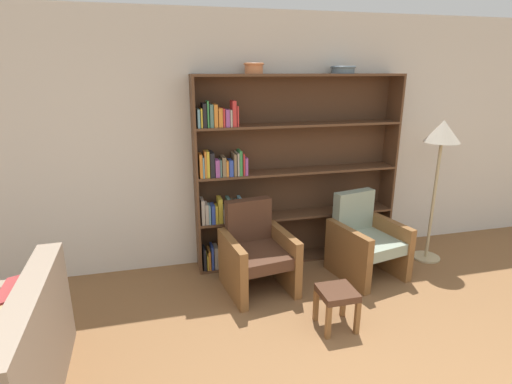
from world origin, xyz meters
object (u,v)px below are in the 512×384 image
object	(u,v)px
bowl_cream	(254,68)
armchair_leather	(256,253)
armchair_cushioned	(365,240)
floor_lamp	(442,141)
bowl_copper	(343,69)
bookshelf	(280,174)
footstool	(337,298)

from	to	relation	value
bowl_cream	armchair_leather	size ratio (longest dim) A/B	0.24
armchair_leather	armchair_cushioned	xyz separation A→B (m)	(1.22, -0.00, 0.00)
floor_lamp	armchair_cushioned	bearing A→B (deg)	-171.61
floor_lamp	bowl_copper	bearing A→B (deg)	159.06
bookshelf	bowl_cream	size ratio (longest dim) A/B	11.03
bowl_cream	footstool	bearing A→B (deg)	-73.83
footstool	floor_lamp	bearing A→B (deg)	30.63
armchair_cushioned	footstool	bearing A→B (deg)	37.00
footstool	armchair_leather	bearing A→B (deg)	121.14
bookshelf	footstool	world-z (taller)	bookshelf
bowl_cream	floor_lamp	distance (m)	2.20
armchair_leather	footstool	bearing A→B (deg)	113.16
bowl_copper	footstool	distance (m)	2.39
bowl_copper	armchair_leather	bearing A→B (deg)	-154.12
bookshelf	armchair_cushioned	xyz separation A→B (m)	(0.80, -0.56, -0.66)
floor_lamp	bowl_cream	bearing A→B (deg)	168.90
bowl_copper	armchair_cushioned	world-z (taller)	bowl_copper
bookshelf	armchair_cushioned	distance (m)	1.18
bookshelf	bowl_copper	distance (m)	1.31
bookshelf	footstool	xyz separation A→B (m)	(0.09, -1.39, -0.75)
bookshelf	armchair_leather	size ratio (longest dim) A/B	2.63
bookshelf	footstool	bearing A→B (deg)	-86.45
bowl_copper	footstool	world-z (taller)	bowl_copper
armchair_cushioned	floor_lamp	size ratio (longest dim) A/B	0.54
bowl_cream	bowl_copper	bearing A→B (deg)	0.00
bowl_copper	floor_lamp	xyz separation A→B (m)	(1.04, -0.40, -0.76)
armchair_cushioned	floor_lamp	xyz separation A→B (m)	(0.91, 0.13, 1.02)
bowl_cream	armchair_leather	world-z (taller)	bowl_cream
bowl_cream	footstool	world-z (taller)	bowl_cream
bookshelf	footstool	size ratio (longest dim) A/B	6.35
armchair_leather	floor_lamp	bearing A→B (deg)	175.62
bookshelf	floor_lamp	bearing A→B (deg)	-13.84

